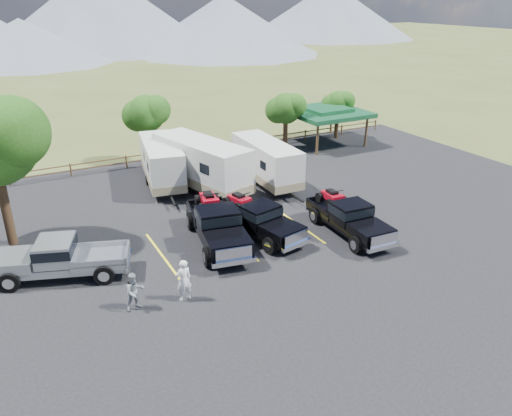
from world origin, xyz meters
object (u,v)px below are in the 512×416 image
trailer_center (202,165)px  person_b (135,291)px  trailer_left (162,163)px  trailer_right (266,162)px  pickup_silver (61,258)px  pavilion (326,112)px  person_a (184,280)px  rig_center (257,218)px  rig_left (217,224)px  rig_right (348,216)px

trailer_center → person_b: trailer_center is taller
trailer_left → trailer_center: bearing=-38.0°
trailer_left → trailer_right: size_ratio=1.01×
pickup_silver → pavilion: bearing=137.4°
person_a → person_b: person_a is taller
trailer_right → person_b: size_ratio=5.00×
trailer_center → pickup_silver: trailer_center is taller
person_a → person_b: size_ratio=1.13×
rig_center → trailer_center: 7.67m
rig_left → trailer_center: size_ratio=0.73×
rig_right → trailer_center: bearing=117.5°
rig_left → trailer_left: size_ratio=0.82×
rig_left → rig_center: 2.31m
rig_right → trailer_right: trailer_right is taller
person_b → trailer_center: bearing=48.9°
rig_center → person_b: 8.62m
rig_center → trailer_center: size_ratio=0.65×
trailer_center → rig_right: bearing=-80.1°
pavilion → person_b: size_ratio=3.68×
trailer_right → pickup_silver: (-14.31, -6.39, -0.55)m
rig_right → person_a: size_ratio=3.23×
pavilion → pickup_silver: (-23.68, -12.74, -1.77)m
trailer_left → trailer_right: bearing=-15.9°
pickup_silver → person_a: bearing=63.4°
person_a → person_b: 2.05m
rig_left → rig_right: 7.12m
rig_center → person_a: bearing=-156.4°
rig_left → rig_right: rig_left is taller
rig_center → rig_right: rig_right is taller
pickup_silver → person_b: 4.73m
rig_center → rig_right: size_ratio=1.01×
pickup_silver → rig_right: bearing=99.4°
rig_left → rig_center: size_ratio=1.12×
rig_center → trailer_right: size_ratio=0.74×
trailer_right → trailer_left: bearing=155.7°
rig_left → pickup_silver: bearing=-171.0°
person_b → pickup_silver: bearing=111.8°
rig_right → person_a: (-10.16, -1.95, -0.02)m
pavilion → trailer_right: size_ratio=0.74×
pickup_silver → rig_center: bearing=107.1°
trailer_left → person_a: size_ratio=4.46×
person_a → rig_right: bearing=-174.1°
rig_center → pavilion: bearing=31.9°
rig_right → pickup_silver: (-14.47, 2.48, -0.00)m
pavilion → person_a: pavilion is taller
rig_right → trailer_right: size_ratio=0.73×
rig_left → trailer_right: (6.58, 6.57, 0.45)m
trailer_left → trailer_center: trailer_center is taller
trailer_left → rig_left: bearing=-81.1°
rig_center → person_b: size_ratio=3.72×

